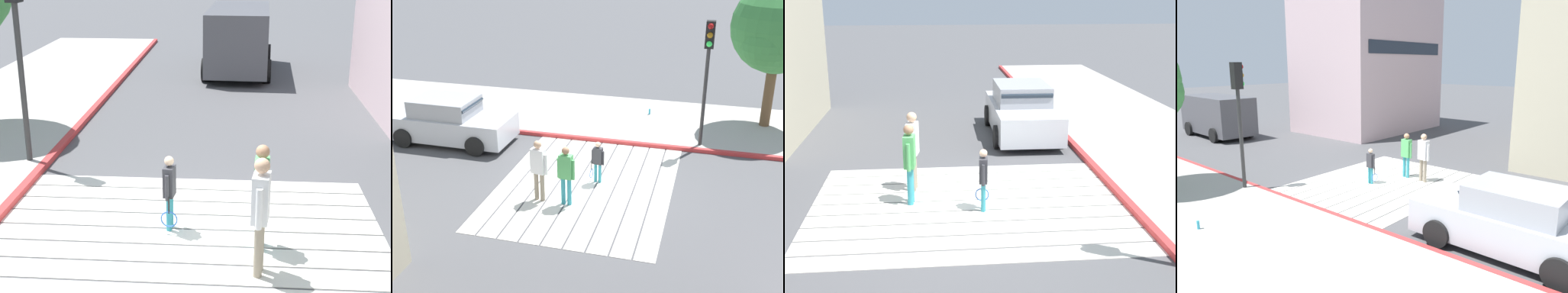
% 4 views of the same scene
% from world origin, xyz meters
% --- Properties ---
extents(ground_plane, '(120.00, 120.00, 0.00)m').
position_xyz_m(ground_plane, '(0.00, 0.00, 0.00)').
color(ground_plane, '#4C4C4F').
extents(crosswalk_stripes, '(6.40, 4.90, 0.01)m').
position_xyz_m(crosswalk_stripes, '(0.00, 0.00, 0.01)').
color(crosswalk_stripes, silver).
rests_on(crosswalk_stripes, ground).
extents(curb_painted, '(0.16, 40.00, 0.13)m').
position_xyz_m(curb_painted, '(-3.25, 0.00, 0.07)').
color(curb_painted, '#BC3333').
rests_on(curb_painted, ground).
extents(car_parked_near_curb, '(2.02, 4.32, 1.57)m').
position_xyz_m(car_parked_near_curb, '(-2.00, -5.38, 0.73)').
color(car_parked_near_curb, silver).
rests_on(car_parked_near_curb, ground).
extents(pedestrian_adult_lead, '(0.28, 0.51, 1.76)m').
position_xyz_m(pedestrian_adult_lead, '(1.14, -1.00, 1.03)').
color(pedestrian_adult_lead, gray).
rests_on(pedestrian_adult_lead, ground).
extents(pedestrian_adult_trailing, '(0.24, 0.49, 1.68)m').
position_xyz_m(pedestrian_adult_trailing, '(1.18, -0.23, 0.98)').
color(pedestrian_adult_trailing, teal).
rests_on(pedestrian_adult_trailing, ground).
extents(pedestrian_child_with_racket, '(0.28, 0.41, 1.28)m').
position_xyz_m(pedestrian_child_with_racket, '(-0.28, 0.27, 0.72)').
color(pedestrian_child_with_racket, teal).
rests_on(pedestrian_child_with_racket, ground).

